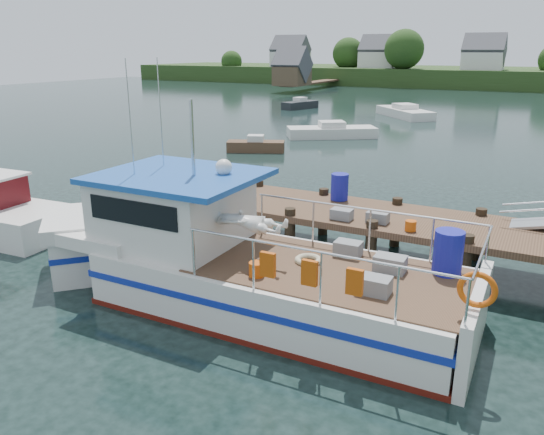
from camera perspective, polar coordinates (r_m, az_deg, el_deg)
The scene contains 7 objects.
ground_plane at distance 17.05m, azimuth 5.34°, elevation -3.28°, with size 160.00×160.00×0.00m, color black.
far_shore at distance 97.39m, azimuth 24.99°, elevation 13.80°, with size 140.00×42.55×9.22m.
lobster_boat at distance 13.25m, azimuth -5.03°, elevation -4.60°, with size 12.43×3.76×5.90m.
moored_rowboat at distance 32.98m, azimuth -1.75°, elevation 7.75°, with size 3.69×2.52×1.02m.
moored_a at distance 38.61m, azimuth 6.43°, elevation 9.19°, with size 6.39×5.21×1.15m.
moored_d at distance 51.55m, azimuth 14.06°, elevation 10.94°, with size 6.60×6.94×1.22m.
moored_e at distance 57.42m, azimuth 3.04°, elevation 12.06°, with size 2.72×4.50×1.18m.
Camera 1 is at (5.98, -14.76, 6.09)m, focal length 35.00 mm.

